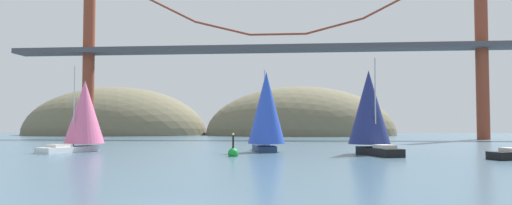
{
  "coord_description": "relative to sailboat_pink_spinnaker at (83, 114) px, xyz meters",
  "views": [
    {
      "loc": [
        5.19,
        -17.51,
        3.23
      ],
      "look_at": [
        0.0,
        38.86,
        5.86
      ],
      "focal_mm": 33.87,
      "sensor_mm": 36.0,
      "label": 1
    }
  ],
  "objects": [
    {
      "name": "headland_left",
      "position": [
        -33.76,
        95.75,
        -4.51
      ],
      "size": [
        59.91,
        44.0,
        31.14
      ],
      "primitive_type": "ellipsoid",
      "color": "#6B664C",
      "rests_on": "ground_plane"
    },
    {
      "name": "channel_buoy",
      "position": [
        19.52,
        -7.39,
        -4.14
      ],
      "size": [
        1.1,
        1.1,
        2.64
      ],
      "color": "green",
      "rests_on": "ground_plane"
    },
    {
      "name": "suspension_bridge",
      "position": [
        21.24,
        55.75,
        17.29
      ],
      "size": [
        128.21,
        6.0,
        44.82
      ],
      "color": "brown",
      "rests_on": "ground_plane"
    },
    {
      "name": "headland_center",
      "position": [
        26.24,
        95.75,
        -4.51
      ],
      "size": [
        59.43,
        44.0,
        30.65
      ],
      "primitive_type": "ellipsoid",
      "color": "#6B664C",
      "rests_on": "ground_plane"
    },
    {
      "name": "sailboat_blue_spinnaker",
      "position": [
        22.35,
        0.78,
        0.43
      ],
      "size": [
        5.2,
        9.12,
        10.02
      ],
      "color": "navy",
      "rests_on": "ground_plane"
    },
    {
      "name": "sailboat_pink_spinnaker",
      "position": [
        0.0,
        0.0,
        0.0
      ],
      "size": [
        6.46,
        9.31,
        10.28
      ],
      "color": "white",
      "rests_on": "ground_plane"
    },
    {
      "name": "sailboat_navy_sail",
      "position": [
        34.04,
        -2.72,
        0.35
      ],
      "size": [
        5.73,
        8.92,
        10.46
      ],
      "color": "black",
      "rests_on": "ground_plane"
    }
  ]
}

